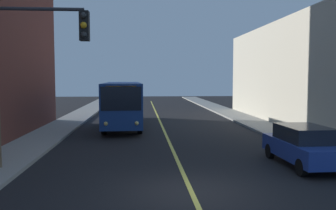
% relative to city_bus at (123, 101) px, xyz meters
% --- Properties ---
extents(ground_plane, '(120.00, 120.00, 0.00)m').
position_rel_city_bus_xyz_m(ground_plane, '(2.89, -16.14, -1.82)').
color(ground_plane, black).
extents(sidewalk_left, '(2.50, 90.00, 0.15)m').
position_rel_city_bus_xyz_m(sidewalk_left, '(-4.36, -6.14, -1.74)').
color(sidewalk_left, gray).
rests_on(sidewalk_left, ground).
extents(sidewalk_right, '(2.50, 90.00, 0.15)m').
position_rel_city_bus_xyz_m(sidewalk_right, '(10.14, -6.14, -1.74)').
color(sidewalk_right, gray).
rests_on(sidewalk_right, ground).
extents(lane_stripe_center, '(0.16, 60.00, 0.01)m').
position_rel_city_bus_xyz_m(lane_stripe_center, '(2.89, -1.14, -1.81)').
color(lane_stripe_center, '#D8CC4C').
rests_on(lane_stripe_center, ground).
extents(city_bus, '(2.93, 12.22, 3.20)m').
position_rel_city_bus_xyz_m(city_bus, '(0.00, 0.00, 0.00)').
color(city_bus, navy).
rests_on(city_bus, ground).
extents(parked_car_blue, '(1.91, 4.44, 1.62)m').
position_rel_city_bus_xyz_m(parked_car_blue, '(7.86, -13.14, -0.98)').
color(parked_car_blue, navy).
rests_on(parked_car_blue, ground).
extents(traffic_signal_left_corner, '(3.75, 0.48, 6.00)m').
position_rel_city_bus_xyz_m(traffic_signal_left_corner, '(-2.52, -14.49, 2.49)').
color(traffic_signal_left_corner, '#2D2D33').
rests_on(traffic_signal_left_corner, sidewalk_left).
extents(fire_hydrant, '(0.44, 0.26, 0.84)m').
position_rel_city_bus_xyz_m(fire_hydrant, '(9.74, -11.90, -1.23)').
color(fire_hydrant, red).
rests_on(fire_hydrant, sidewalk_right).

